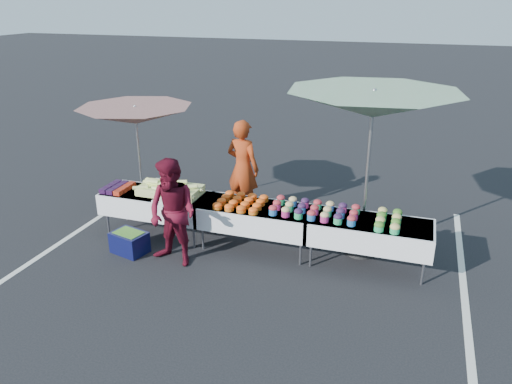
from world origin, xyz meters
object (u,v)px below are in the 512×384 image
(umbrella_right, at_px, (373,105))
(storage_bin, at_px, (130,242))
(umbrella_left, at_px, (136,116))
(table_center, at_px, (256,216))
(table_left, at_px, (157,202))
(table_right, at_px, (369,232))
(vendor, at_px, (243,168))
(customer, at_px, (173,213))

(umbrella_right, relative_size, storage_bin, 5.08)
(umbrella_left, height_order, umbrella_right, umbrella_right)
(table_center, height_order, umbrella_right, umbrella_right)
(table_left, distance_m, table_center, 1.80)
(table_right, bearing_deg, table_left, 180.00)
(table_left, bearing_deg, table_right, 0.00)
(table_right, bearing_deg, vendor, 152.60)
(table_left, relative_size, table_right, 1.00)
(umbrella_right, xyz_separation_m, storage_bin, (-3.56, -1.17, -2.22))
(table_left, xyz_separation_m, storage_bin, (-0.10, -0.77, -0.40))
(umbrella_left, xyz_separation_m, storage_bin, (0.57, -1.41, -1.72))
(vendor, bearing_deg, umbrella_left, 34.05)
(umbrella_left, bearing_deg, storage_bin, -68.07)
(table_center, height_order, umbrella_left, umbrella_left)
(vendor, bearing_deg, umbrella_right, 173.02)
(umbrella_left, distance_m, storage_bin, 2.29)
(table_center, xyz_separation_m, customer, (-1.04, -0.84, 0.26))
(umbrella_left, xyz_separation_m, umbrella_right, (4.13, -0.23, 0.51))
(table_center, xyz_separation_m, storage_bin, (-1.90, -0.77, -0.40))
(vendor, distance_m, storage_bin, 2.50)
(table_right, relative_size, vendor, 1.02)
(vendor, height_order, umbrella_right, umbrella_right)
(table_left, height_order, umbrella_right, umbrella_right)
(table_center, relative_size, vendor, 1.02)
(umbrella_left, bearing_deg, table_right, -8.46)
(table_right, distance_m, umbrella_right, 1.87)
(table_right, xyz_separation_m, umbrella_left, (-4.27, 0.63, 1.32))
(vendor, height_order, umbrella_left, umbrella_left)
(umbrella_left, relative_size, storage_bin, 3.57)
(table_left, relative_size, storage_bin, 2.98)
(table_right, bearing_deg, customer, -163.54)
(umbrella_right, bearing_deg, table_right, -70.55)
(table_left, bearing_deg, table_center, 0.00)
(table_right, bearing_deg, umbrella_right, 109.45)
(storage_bin, bearing_deg, table_right, 25.96)
(table_center, distance_m, umbrella_right, 2.50)
(table_left, distance_m, storage_bin, 0.87)
(umbrella_left, bearing_deg, umbrella_right, -3.26)
(umbrella_left, bearing_deg, table_left, -43.60)
(vendor, xyz_separation_m, umbrella_right, (2.35, -0.89, 1.50))
(customer, relative_size, umbrella_left, 0.75)
(umbrella_left, bearing_deg, vendor, 20.26)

